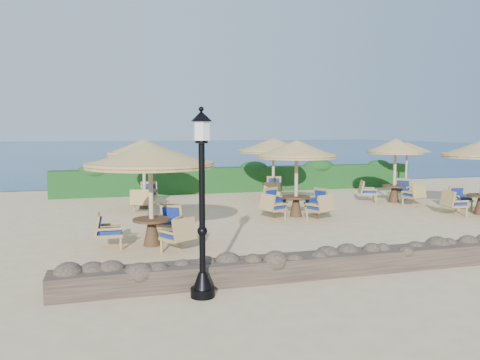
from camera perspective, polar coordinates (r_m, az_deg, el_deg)
ground at (r=16.39m, az=7.50°, el=-4.48°), size 120.00×120.00×0.00m
sea at (r=85.11m, az=-11.30°, el=3.89°), size 160.00×160.00×0.00m
hedge at (r=23.04m, az=0.50°, el=0.11°), size 18.00×0.90×1.20m
stone_wall at (r=11.05m, az=20.34°, el=-8.77°), size 15.00×0.65×0.44m
lamp_post at (r=8.29m, az=-4.64°, el=-3.84°), size 0.44×0.44×3.31m
extra_parasol at (r=24.52m, az=19.71°, el=3.79°), size 2.30×2.30×2.41m
cafe_set_0 at (r=12.17m, az=-10.87°, el=1.39°), size 3.32×3.32×2.65m
cafe_set_1 at (r=16.24m, az=6.90°, el=1.88°), size 2.85×2.85×2.65m
cafe_set_3 at (r=18.18m, az=-11.65°, el=2.85°), size 2.77×2.88×2.65m
cafe_set_4 at (r=20.18m, az=4.10°, el=3.40°), size 3.06×3.06×2.65m
cafe_set_5 at (r=20.41m, az=18.39°, el=2.34°), size 2.74×2.60×2.65m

